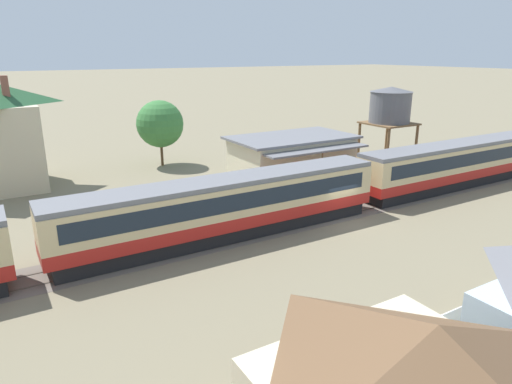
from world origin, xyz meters
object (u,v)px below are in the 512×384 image
Objects in this scene: passenger_train at (230,204)px; yard_tree_0 at (160,124)px; station_building at (292,159)px; water_tower at (390,106)px.

passenger_train is 20.99m from yard_tree_0.
passenger_train is at bearing -141.55° from station_building.
passenger_train is 8.44× the size of water_tower.
water_tower is 1.20× the size of yard_tree_0.
passenger_train is 6.17× the size of station_building.
water_tower is at bearing -30.97° from yard_tree_0.
water_tower is at bearing -0.00° from station_building.
station_building is 1.64× the size of yard_tree_0.
passenger_train is 10.12× the size of yard_tree_0.
passenger_train is at bearing -97.76° from yard_tree_0.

